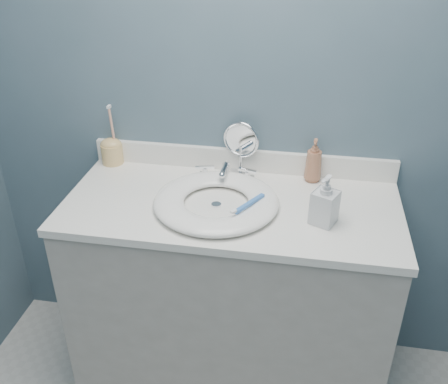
% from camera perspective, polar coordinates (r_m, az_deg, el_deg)
% --- Properties ---
extents(back_wall, '(2.20, 0.02, 2.40)m').
position_cam_1_polar(back_wall, '(1.92, 2.23, 11.19)').
color(back_wall, '#455C68').
rests_on(back_wall, ground).
extents(vanity_cabinet, '(1.20, 0.55, 0.85)m').
position_cam_1_polar(vanity_cabinet, '(2.08, 0.74, -12.00)').
color(vanity_cabinet, '#B0A9A0').
rests_on(vanity_cabinet, ground).
extents(countertop, '(1.22, 0.57, 0.03)m').
position_cam_1_polar(countertop, '(1.82, 0.83, -1.64)').
color(countertop, white).
rests_on(countertop, vanity_cabinet).
extents(backsplash, '(1.22, 0.02, 0.09)m').
position_cam_1_polar(backsplash, '(2.02, 2.03, 3.67)').
color(backsplash, white).
rests_on(backsplash, countertop).
extents(basin, '(0.45, 0.45, 0.04)m').
position_cam_1_polar(basin, '(1.78, -0.90, -1.06)').
color(basin, white).
rests_on(basin, countertop).
extents(drain, '(0.04, 0.04, 0.01)m').
position_cam_1_polar(drain, '(1.79, -0.89, -1.47)').
color(drain, silver).
rests_on(drain, countertop).
extents(faucet, '(0.25, 0.13, 0.07)m').
position_cam_1_polar(faucet, '(1.95, 0.17, 2.10)').
color(faucet, silver).
rests_on(faucet, countertop).
extents(makeup_mirror, '(0.15, 0.08, 0.22)m').
position_cam_1_polar(makeup_mirror, '(1.97, 1.95, 5.34)').
color(makeup_mirror, silver).
rests_on(makeup_mirror, countertop).
extents(soap_bottle_amber, '(0.07, 0.07, 0.17)m').
position_cam_1_polar(soap_bottle_amber, '(1.95, 10.23, 3.57)').
color(soap_bottle_amber, '#A06648').
rests_on(soap_bottle_amber, countertop).
extents(soap_bottle_clear, '(0.11, 0.11, 0.18)m').
position_cam_1_polar(soap_bottle_clear, '(1.69, 11.49, -0.90)').
color(soap_bottle_clear, silver).
rests_on(soap_bottle_clear, countertop).
extents(toothbrush_holder, '(0.09, 0.09, 0.26)m').
position_cam_1_polar(toothbrush_holder, '(2.12, -12.70, 4.70)').
color(toothbrush_holder, '#DCB46E').
rests_on(toothbrush_holder, countertop).
extents(toothbrush_lying, '(0.10, 0.16, 0.02)m').
position_cam_1_polar(toothbrush_lying, '(1.72, 2.77, -1.41)').
color(toothbrush_lying, '#3670C0').
rests_on(toothbrush_lying, basin).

